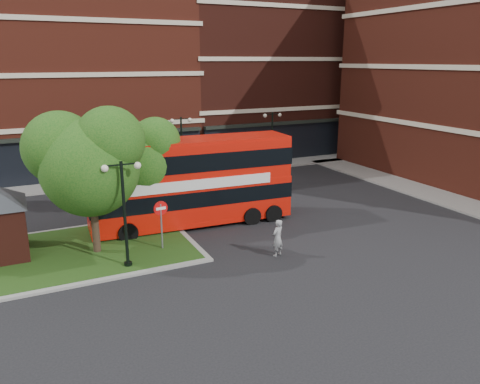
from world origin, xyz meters
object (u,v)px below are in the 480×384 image
woman (278,238)px  car_white (254,165)px  car_silver (104,174)px  bus (191,176)px

woman → car_white: bearing=-135.3°
woman → car_silver: 18.25m
bus → woman: (2.18, -6.05, -1.95)m
bus → car_white: bus is taller
bus → car_white: size_ratio=3.04×
car_silver → car_white: (12.10, -1.50, -0.16)m
bus → car_silver: bus is taller
woman → car_silver: size_ratio=0.40×
woman → bus: bearing=-92.1°
car_white → woman: bearing=153.4°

